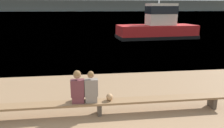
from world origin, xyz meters
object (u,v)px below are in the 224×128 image
object	(u,v)px
person_left	(78,88)
person_right	(91,89)
tugboat_red	(158,27)
bench_main	(99,103)
shopping_bag	(110,97)

from	to	relation	value
person_left	person_right	xyz separation A→B (m)	(0.39, 0.00, -0.04)
person_right	tugboat_red	world-z (taller)	tugboat_red
bench_main	person_left	bearing A→B (deg)	-179.80
bench_main	tugboat_red	bearing A→B (deg)	65.64
tugboat_red	bench_main	bearing A→B (deg)	151.38
bench_main	tugboat_red	distance (m)	17.49
shopping_bag	tugboat_red	size ratio (longest dim) A/B	0.03
tugboat_red	person_right	bearing A→B (deg)	150.68
bench_main	shopping_bag	distance (m)	0.36
bench_main	shopping_bag	world-z (taller)	shopping_bag
person_left	shopping_bag	size ratio (longest dim) A/B	4.46
person_left	person_right	distance (m)	0.39
bench_main	tugboat_red	xyz separation A→B (m)	(7.21, 15.92, 0.75)
bench_main	person_left	world-z (taller)	person_left
person_right	shopping_bag	xyz separation A→B (m)	(0.55, 0.02, -0.31)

